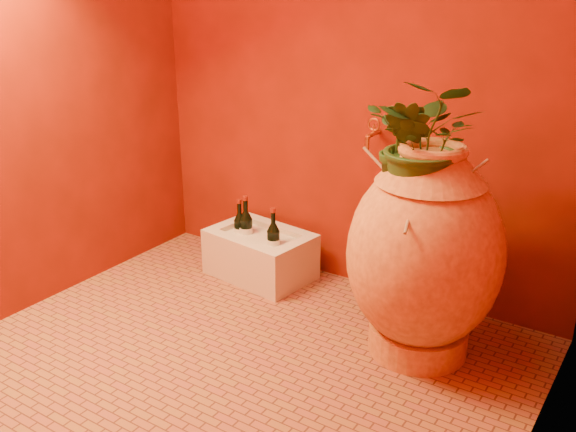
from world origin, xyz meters
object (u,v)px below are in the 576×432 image
Objects in this scene: stone_basin at (260,255)px; wine_bottle_a at (240,230)px; wine_bottle_c at (273,241)px; wall_tap at (372,133)px; amphora at (425,253)px; wine_bottle_b at (246,230)px.

wine_bottle_a is at bearing 177.82° from stone_basin.
wall_tap is (0.48, 0.21, 0.65)m from wine_bottle_c.
amphora is at bearing -40.24° from wall_tap.
stone_basin is at bearing -2.18° from wine_bottle_a.
wine_bottle_c is (-0.96, 0.20, -0.24)m from amphora.
wine_bottle_c reaches higher than wine_bottle_a.
wine_bottle_a is (-1.23, 0.25, -0.25)m from amphora.
stone_basin is (-1.08, 0.24, -0.37)m from amphora.
amphora is 1.60× the size of stone_basin.
wine_bottle_b reaches higher than wine_bottle_a.
wine_bottle_a is 0.28m from wine_bottle_c.
amphora reaches higher than wall_tap.
wall_tap reaches higher than wine_bottle_c.
stone_basin is 1.00m from wall_tap.
amphora is 3.42× the size of wine_bottle_a.
stone_basin is at bearing -3.58° from wine_bottle_b.
wine_bottle_b is (-1.19, 0.25, -0.23)m from amphora.
amphora reaches higher than wine_bottle_a.
wall_tap is (0.71, 0.16, 0.64)m from wine_bottle_b.
amphora is 3.11× the size of wine_bottle_b.
wine_bottle_a is 0.91× the size of wine_bottle_b.
wine_bottle_c is at bearing -18.65° from stone_basin.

